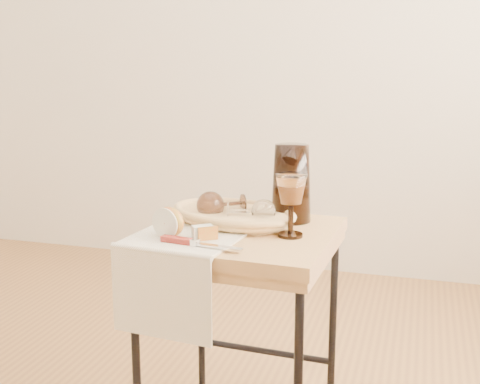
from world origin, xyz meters
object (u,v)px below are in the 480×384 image
(goblet_lying_b, at_px, (248,211))
(apple_half, at_px, (170,222))
(bread_basket, at_px, (233,217))
(wine_goblet, at_px, (291,205))
(goblet_lying_a, at_px, (225,204))
(table_knife, at_px, (198,242))
(pitcher, at_px, (291,183))
(side_table, at_px, (242,337))
(tea_towel, at_px, (184,238))

(goblet_lying_b, relative_size, apple_half, 1.28)
(bread_basket, relative_size, goblet_lying_b, 3.08)
(wine_goblet, bearing_deg, goblet_lying_a, 155.66)
(bread_basket, xyz_separation_m, table_knife, (-0.02, -0.26, -0.01))
(bread_basket, xyz_separation_m, pitcher, (0.16, 0.09, 0.10))
(bread_basket, bearing_deg, side_table, -36.29)
(side_table, height_order, goblet_lying_b, goblet_lying_b)
(goblet_lying_b, distance_m, table_knife, 0.25)
(bread_basket, relative_size, wine_goblet, 2.01)
(pitcher, xyz_separation_m, table_knife, (-0.18, -0.35, -0.10))
(table_knife, bearing_deg, goblet_lying_a, 101.09)
(goblet_lying_b, relative_size, wine_goblet, 0.65)
(side_table, relative_size, wine_goblet, 3.68)
(goblet_lying_a, xyz_separation_m, pitcher, (0.19, 0.07, 0.06))
(bread_basket, relative_size, table_knife, 1.57)
(bread_basket, bearing_deg, pitcher, 47.08)
(bread_basket, distance_m, goblet_lying_b, 0.06)
(side_table, relative_size, goblet_lying_a, 4.80)
(side_table, bearing_deg, wine_goblet, -7.04)
(tea_towel, bearing_deg, pitcher, 55.90)
(goblet_lying_a, distance_m, goblet_lying_b, 0.10)
(tea_towel, height_order, goblet_lying_b, goblet_lying_b)
(tea_towel, distance_m, bread_basket, 0.22)
(goblet_lying_b, distance_m, pitcher, 0.17)
(bread_basket, bearing_deg, table_knife, -74.78)
(goblet_lying_a, bearing_deg, table_knife, 58.71)
(wine_goblet, bearing_deg, apple_half, -159.82)
(goblet_lying_a, distance_m, apple_half, 0.24)
(tea_towel, height_order, apple_half, apple_half)
(tea_towel, relative_size, bread_basket, 0.81)
(side_table, distance_m, wine_goblet, 0.45)
(bread_basket, xyz_separation_m, goblet_lying_b, (0.05, -0.02, 0.03))
(bread_basket, distance_m, goblet_lying_a, 0.05)
(pitcher, distance_m, wine_goblet, 0.18)
(side_table, height_order, tea_towel, tea_towel)
(tea_towel, distance_m, goblet_lying_a, 0.23)
(tea_towel, xyz_separation_m, apple_half, (-0.04, -0.00, 0.05))
(pitcher, height_order, table_knife, pitcher)
(goblet_lying_b, bearing_deg, bread_basket, 144.24)
(side_table, height_order, table_knife, table_knife)
(goblet_lying_a, xyz_separation_m, wine_goblet, (0.23, -0.10, 0.04))
(goblet_lying_a, bearing_deg, wine_goblet, 120.92)
(wine_goblet, bearing_deg, side_table, 172.96)
(apple_half, bearing_deg, tea_towel, 19.49)
(side_table, bearing_deg, table_knife, -108.24)
(wine_goblet, relative_size, table_knife, 0.78)
(tea_towel, bearing_deg, goblet_lying_b, 58.77)
(tea_towel, relative_size, goblet_lying_b, 2.48)
(wine_goblet, distance_m, apple_half, 0.34)
(goblet_lying_b, bearing_deg, side_table, -111.26)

